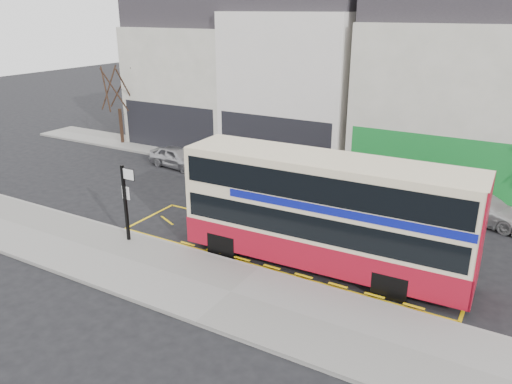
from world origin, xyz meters
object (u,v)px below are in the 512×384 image
Objects in this scene: bus_stop_post at (126,196)px; car_silver at (177,157)px; car_grey at (366,190)px; street_tree_left at (117,77)px; double_decker_bus at (326,211)px; car_white at (481,207)px.

bus_stop_post is 0.86× the size of car_silver.
bus_stop_post reaches higher than car_grey.
car_grey is 19.39m from street_tree_left.
double_decker_bus is 2.40× the size of car_white.
double_decker_bus is at bearing -112.55° from car_silver.
car_grey is at bearing -7.53° from street_tree_left.
car_silver is at bearing 108.82° from car_white.
double_decker_bus is at bearing -26.08° from street_tree_left.
double_decker_bus is 8.99m from car_white.
car_white is 24.47m from street_tree_left.
car_silver is 17.18m from car_white.
car_silver is 0.84× the size of car_white.
car_grey is (7.00, 9.24, -1.38)m from bus_stop_post.
double_decker_bus is 14.59m from car_silver.
street_tree_left is (-24.05, 1.95, 4.11)m from car_white.
car_white is at bearing -81.54° from car_silver.
bus_stop_post is 15.74m from car_white.
car_grey is 5.28m from car_white.
bus_stop_post is at bearing -165.97° from double_decker_bus.
double_decker_bus reaches higher than car_white.
car_silver is 11.92m from car_grey.
car_white is (5.25, 0.53, -0.05)m from car_grey.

